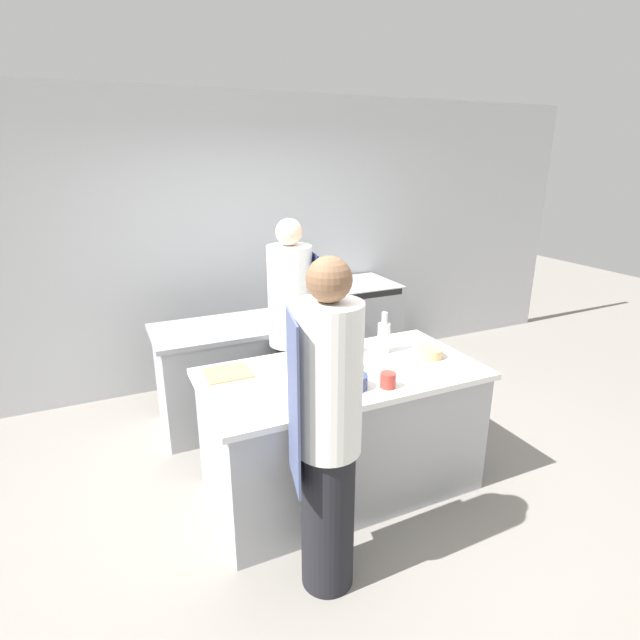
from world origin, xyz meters
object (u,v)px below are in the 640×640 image
at_px(bottle_cooking_oil, 327,385).
at_px(bowl_mixing_large, 342,364).
at_px(cup, 388,380).
at_px(chef_at_prep_near, 327,434).
at_px(bottle_wine, 300,356).
at_px(bottle_olive_oil, 384,337).
at_px(stockpot, 320,296).
at_px(bottle_vinegar, 349,341).
at_px(bowl_prep_small, 430,353).
at_px(bowl_wooden_salad, 353,381).
at_px(chef_at_stove, 291,334).
at_px(oven_range, 357,327).
at_px(bowl_ceramic_blue, 303,398).

distance_m(bottle_cooking_oil, bowl_mixing_large, 0.42).
xyz_separation_m(bowl_mixing_large, cup, (0.12, -0.37, 0.01)).
height_order(chef_at_prep_near, cup, chef_at_prep_near).
relative_size(bottle_wine, bottle_cooking_oil, 1.13).
relative_size(chef_at_prep_near, cup, 18.74).
distance_m(chef_at_prep_near, bottle_cooking_oil, 0.48).
relative_size(bottle_olive_oil, stockpot, 0.99).
distance_m(chef_at_prep_near, bottle_wine, 0.92).
xyz_separation_m(bottle_vinegar, bowl_prep_small, (0.48, -0.31, -0.05)).
distance_m(bottle_olive_oil, bowl_wooden_salad, 0.63).
bearing_deg(bottle_vinegar, chef_at_prep_near, -123.24).
xyz_separation_m(bottle_olive_oil, cup, (-0.28, -0.50, -0.07)).
bearing_deg(bottle_wine, bottle_vinegar, 11.53).
bearing_deg(bottle_olive_oil, chef_at_prep_near, -134.50).
distance_m(cup, stockpot, 1.68).
distance_m(bottle_wine, bowl_wooden_salad, 0.46).
bearing_deg(bowl_wooden_salad, chef_at_prep_near, -130.34).
distance_m(chef_at_prep_near, bottle_olive_oil, 1.24).
xyz_separation_m(bottle_olive_oil, bowl_mixing_large, (-0.40, -0.13, -0.09)).
distance_m(bottle_olive_oil, bottle_cooking_oil, 0.81).
relative_size(chef_at_stove, cup, 18.56).
bearing_deg(bowl_prep_small, cup, -151.50).
relative_size(chef_at_stove, bowl_prep_small, 9.86).
xyz_separation_m(oven_range, bottle_cooking_oil, (-1.32, -2.01, 0.47)).
distance_m(bottle_cooking_oil, bowl_prep_small, 0.95).
xyz_separation_m(bottle_olive_oil, bottle_wine, (-0.65, 0.01, -0.04)).
xyz_separation_m(chef_at_stove, bottle_vinegar, (0.26, -0.48, 0.06)).
relative_size(bottle_wine, bowl_ceramic_blue, 0.99).
bearing_deg(bowl_wooden_salad, bottle_olive_oil, 41.45).
bearing_deg(bowl_prep_small, bottle_vinegar, 147.20).
distance_m(chef_at_stove, bottle_cooking_oil, 1.04).
bearing_deg(bowl_ceramic_blue, bottle_vinegar, 43.43).
height_order(cup, stockpot, stockpot).
xyz_separation_m(bowl_prep_small, bowl_wooden_salad, (-0.72, -0.20, 0.01)).
bearing_deg(bowl_wooden_salad, chef_at_stove, 90.72).
height_order(bowl_mixing_large, bowl_wooden_salad, bowl_wooden_salad).
bearing_deg(cup, bowl_wooden_salad, 157.02).
bearing_deg(stockpot, bowl_wooden_salad, -107.79).
xyz_separation_m(bowl_wooden_salad, cup, (0.20, -0.08, 0.00)).
height_order(oven_range, chef_at_prep_near, chef_at_prep_near).
relative_size(bowl_mixing_large, bowl_wooden_salad, 1.22).
height_order(oven_range, cup, cup).
distance_m(bowl_mixing_large, stockpot, 1.35).
relative_size(bottle_olive_oil, bowl_wooden_salad, 1.70).
relative_size(oven_range, cup, 10.02).
relative_size(bowl_prep_small, bowl_ceramic_blue, 0.87).
bearing_deg(bowl_prep_small, bowl_ceramic_blue, -166.44).
bearing_deg(bottle_olive_oil, bowl_mixing_large, -161.78).
distance_m(chef_at_stove, bottle_olive_oil, 0.76).
xyz_separation_m(bowl_prep_small, bowl_ceramic_blue, (-1.08, -0.26, 0.00)).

